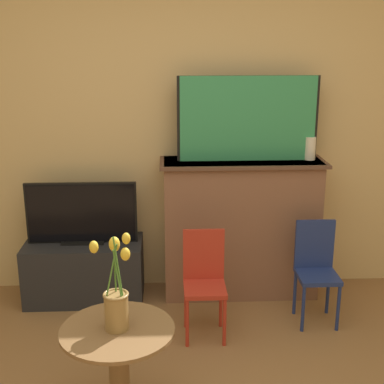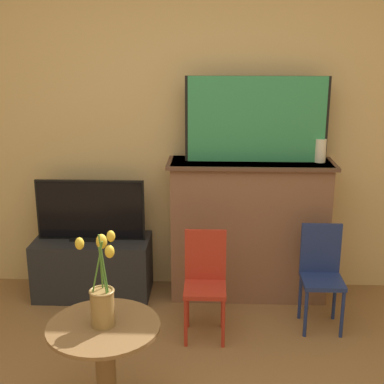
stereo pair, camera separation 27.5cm
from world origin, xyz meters
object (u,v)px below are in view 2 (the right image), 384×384
painting (256,120)px  chair_blue (321,270)px  vase_tulips (102,296)px  tv_monitor (90,211)px  chair_red (205,278)px

painting → chair_blue: (0.44, -0.45, -0.96)m
chair_blue → vase_tulips: (-1.28, -1.05, 0.32)m
painting → vase_tulips: painting is taller
painting → vase_tulips: (-0.84, -1.50, -0.64)m
tv_monitor → chair_blue: size_ratio=1.14×
tv_monitor → chair_red: size_ratio=1.14×
tv_monitor → vase_tulips: bearing=-75.1°
vase_tulips → painting: bearing=60.8°
chair_blue → painting: bearing=134.6°
painting → vase_tulips: bearing=-119.2°
chair_red → chair_blue: 0.80m
chair_blue → vase_tulips: 1.69m
painting → chair_blue: bearing=-45.4°
tv_monitor → vase_tulips: 1.50m
tv_monitor → vase_tulips: size_ratio=1.62×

